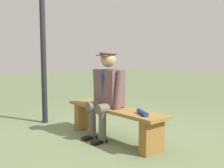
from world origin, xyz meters
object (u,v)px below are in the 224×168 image
Objects in this scene: bench at (114,118)px; lamp_post at (42,7)px; seated_man at (107,90)px; rolled_magazine at (142,112)px.

lamp_post reaches higher than bench.
lamp_post is (1.52, 0.28, 1.39)m from seated_man.
seated_man is 4.64× the size of rolled_magazine.
bench is 1.39× the size of seated_man.
seated_man is 0.78m from rolled_magazine.
seated_man is 2.08m from lamp_post.
rolled_magazine is 0.09× the size of lamp_post.
rolled_magazine is at bearing -172.65° from lamp_post.
bench is 0.66m from rolled_magazine.
lamp_post is (2.26, 0.29, 1.62)m from rolled_magazine.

